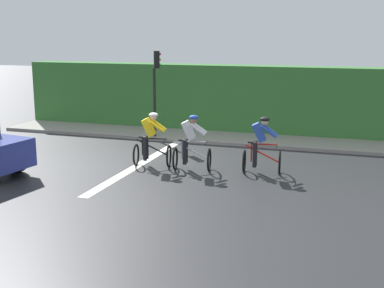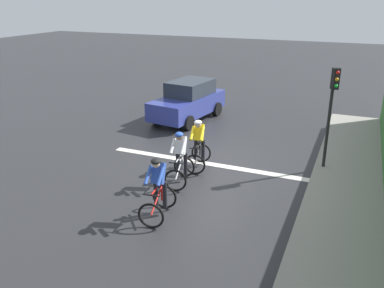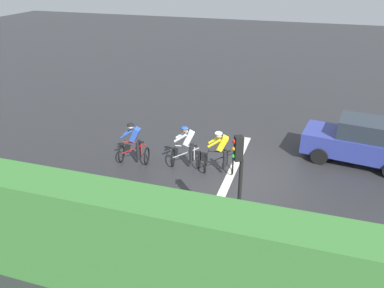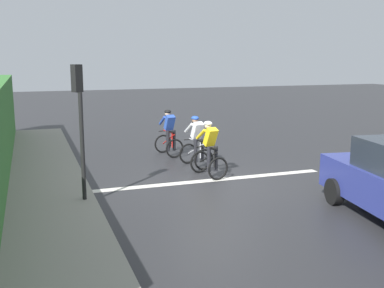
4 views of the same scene
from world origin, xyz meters
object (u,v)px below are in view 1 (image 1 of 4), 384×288
(cyclist_lead, at_px, (261,146))
(traffic_light_near_crossing, at_px, (156,81))
(cyclist_second, at_px, (191,144))
(cyclist_mid, at_px, (151,141))

(cyclist_lead, height_order, traffic_light_near_crossing, traffic_light_near_crossing)
(cyclist_lead, xyz_separation_m, cyclist_second, (0.31, -2.03, 0.00))
(cyclist_lead, xyz_separation_m, traffic_light_near_crossing, (-3.60, -4.70, 1.43))
(traffic_light_near_crossing, bearing_deg, cyclist_mid, 19.67)
(cyclist_second, relative_size, traffic_light_near_crossing, 0.50)
(cyclist_lead, height_order, cyclist_mid, same)
(cyclist_lead, xyz_separation_m, cyclist_mid, (0.25, -3.32, 0.00))
(cyclist_second, bearing_deg, cyclist_lead, 98.68)
(cyclist_lead, relative_size, traffic_light_near_crossing, 0.50)
(traffic_light_near_crossing, bearing_deg, cyclist_second, 34.33)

